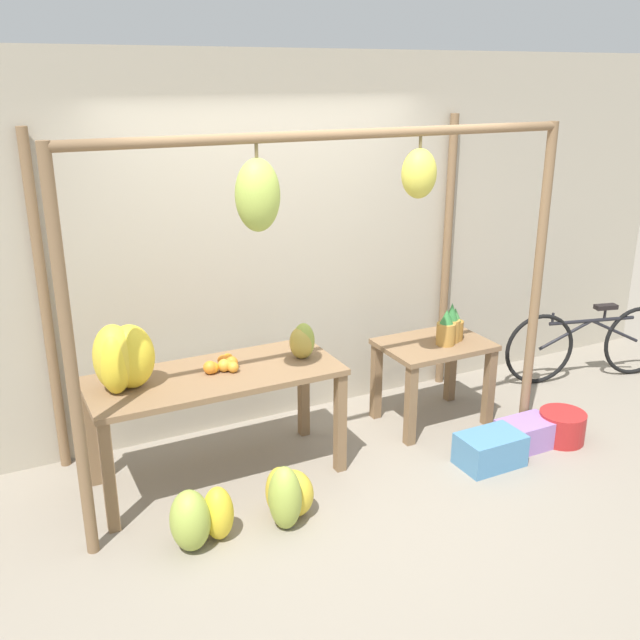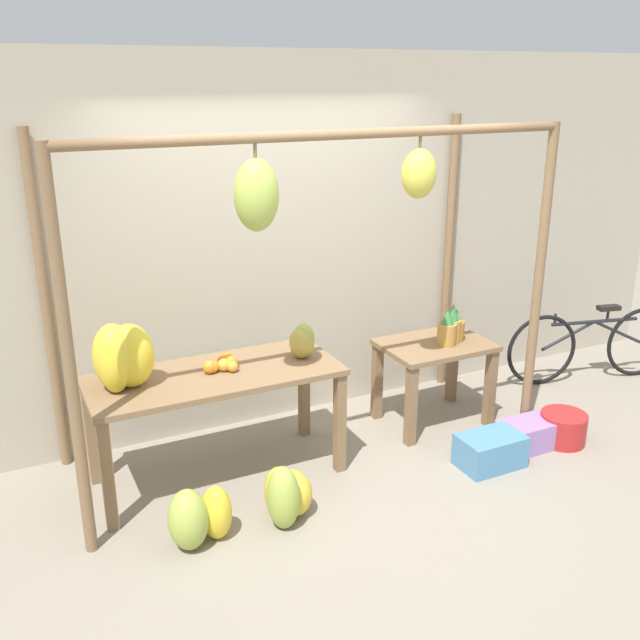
{
  "view_description": "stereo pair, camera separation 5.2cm",
  "coord_description": "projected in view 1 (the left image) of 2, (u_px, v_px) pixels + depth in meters",
  "views": [
    {
      "loc": [
        -1.99,
        -3.5,
        2.63
      ],
      "look_at": [
        0.09,
        0.64,
        1.02
      ],
      "focal_mm": 40.0,
      "sensor_mm": 36.0,
      "label": 1
    },
    {
      "loc": [
        -1.94,
        -3.52,
        2.63
      ],
      "look_at": [
        0.09,
        0.64,
        1.02
      ],
      "focal_mm": 40.0,
      "sensor_mm": 36.0,
      "label": 2
    }
  ],
  "objects": [
    {
      "name": "pineapple_cluster",
      "position": [
        450.0,
        327.0,
        5.46
      ],
      "size": [
        0.26,
        0.2,
        0.31
      ],
      "color": "#A3702D",
      "rests_on": "display_table_side"
    },
    {
      "name": "blue_bucket",
      "position": [
        562.0,
        427.0,
        5.36
      ],
      "size": [
        0.34,
        0.34,
        0.23
      ],
      "color": "#AD2323",
      "rests_on": "ground_plane"
    },
    {
      "name": "banana_pile_on_table",
      "position": [
        121.0,
        358.0,
        4.36
      ],
      "size": [
        0.4,
        0.31,
        0.43
      ],
      "color": "yellow",
      "rests_on": "display_table_main"
    },
    {
      "name": "parked_bicycle",
      "position": [
        589.0,
        343.0,
        6.38
      ],
      "size": [
        1.58,
        0.43,
        0.7
      ],
      "color": "black",
      "rests_on": "ground_plane"
    },
    {
      "name": "shop_wall_back",
      "position": [
        266.0,
        246.0,
        5.37
      ],
      "size": [
        8.0,
        0.08,
        2.8
      ],
      "color": "#B2A893",
      "rests_on": "ground_plane"
    },
    {
      "name": "banana_pile_ground_right",
      "position": [
        287.0,
        494.0,
        4.39
      ],
      "size": [
        0.38,
        0.39,
        0.42
      ],
      "color": "gold",
      "rests_on": "ground_plane"
    },
    {
      "name": "banana_pile_ground_left",
      "position": [
        200.0,
        518.0,
        4.15
      ],
      "size": [
        0.42,
        0.29,
        0.38
      ],
      "color": "yellow",
      "rests_on": "ground_plane"
    },
    {
      "name": "fruit_crate_purple",
      "position": [
        526.0,
        434.0,
        5.27
      ],
      "size": [
        0.41,
        0.27,
        0.21
      ],
      "color": "#9970B7",
      "rests_on": "ground_plane"
    },
    {
      "name": "ground_plane",
      "position": [
        352.0,
        498.0,
        4.66
      ],
      "size": [
        20.0,
        20.0,
        0.0
      ],
      "primitive_type": "plane",
      "color": "gray"
    },
    {
      "name": "display_table_side",
      "position": [
        433.0,
        360.0,
        5.54
      ],
      "size": [
        0.83,
        0.59,
        0.67
      ],
      "color": "brown",
      "rests_on": "ground_plane"
    },
    {
      "name": "stall_awning",
      "position": [
        313.0,
        239.0,
        4.49
      ],
      "size": [
        3.3,
        1.24,
        2.33
      ],
      "color": "brown",
      "rests_on": "ground_plane"
    },
    {
      "name": "papaya_pile",
      "position": [
        302.0,
        342.0,
        4.88
      ],
      "size": [
        0.22,
        0.21,
        0.25
      ],
      "color": "#B2993D",
      "rests_on": "display_table_main"
    },
    {
      "name": "fruit_crate_white",
      "position": [
        490.0,
        450.0,
        5.03
      ],
      "size": [
        0.45,
        0.3,
        0.23
      ],
      "color": "#4C84B2",
      "rests_on": "ground_plane"
    },
    {
      "name": "display_table_main",
      "position": [
        216.0,
        389.0,
        4.7
      ],
      "size": [
        1.66,
        0.69,
        0.77
      ],
      "color": "brown",
      "rests_on": "ground_plane"
    },
    {
      "name": "orange_pile",
      "position": [
        223.0,
        364.0,
        4.7
      ],
      "size": [
        0.24,
        0.22,
        0.09
      ],
      "color": "orange",
      "rests_on": "display_table_main"
    }
  ]
}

